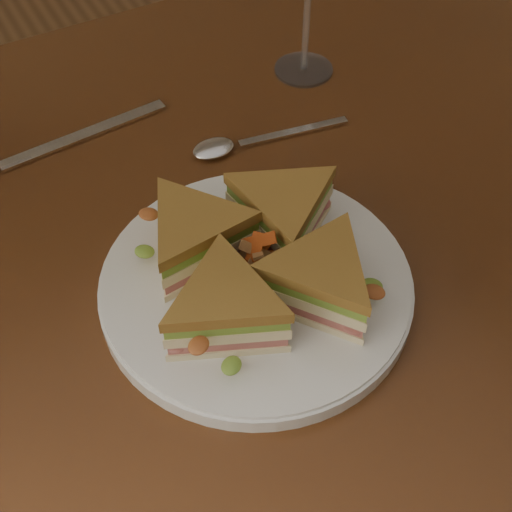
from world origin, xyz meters
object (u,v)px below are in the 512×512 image
object	(u,v)px
table	(201,276)
spoon	(233,145)
plate	(256,286)
sandwich_wedges	(256,260)
knife	(73,140)

from	to	relation	value
table	spoon	size ratio (longest dim) A/B	6.57
plate	sandwich_wedges	distance (m)	0.04
spoon	knife	distance (m)	0.18
plate	table	bearing A→B (deg)	93.35
sandwich_wedges	knife	size ratio (longest dim) A/B	1.23
table	knife	xyz separation A→B (m)	(-0.07, 0.17, 0.10)
table	plate	xyz separation A→B (m)	(0.01, -0.12, 0.11)
spoon	knife	size ratio (longest dim) A/B	0.85
sandwich_wedges	spoon	bearing A→B (deg)	68.30
spoon	knife	bearing A→B (deg)	156.85
plate	sandwich_wedges	world-z (taller)	sandwich_wedges
spoon	knife	world-z (taller)	spoon
sandwich_wedges	spoon	world-z (taller)	sandwich_wedges
table	knife	world-z (taller)	knife
table	sandwich_wedges	world-z (taller)	sandwich_wedges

